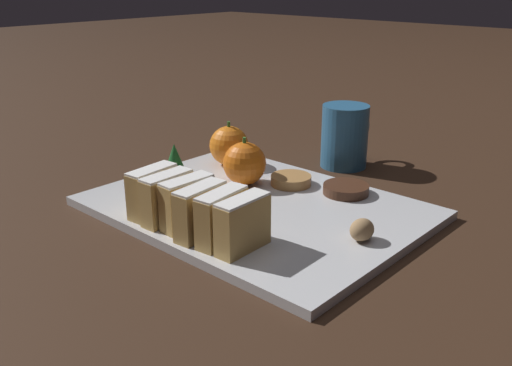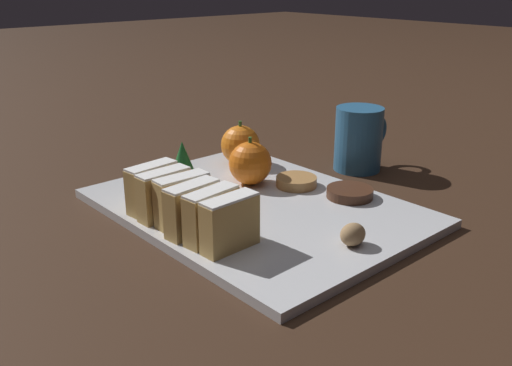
# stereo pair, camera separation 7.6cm
# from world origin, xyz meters

# --- Properties ---
(ground_plane) EXTENTS (6.00, 6.00, 0.00)m
(ground_plane) POSITION_xyz_m (0.00, 0.00, 0.00)
(ground_plane) COLOR #382316
(serving_platter) EXTENTS (0.32, 0.43, 0.01)m
(serving_platter) POSITION_xyz_m (0.00, 0.00, 0.01)
(serving_platter) COLOR silver
(serving_platter) RESTS_ON ground_plane
(stollen_slice_front) EXTENTS (0.07, 0.03, 0.06)m
(stollen_slice_front) POSITION_xyz_m (-0.11, -0.08, 0.04)
(stollen_slice_front) COLOR tan
(stollen_slice_front) RESTS_ON serving_platter
(stollen_slice_second) EXTENTS (0.07, 0.03, 0.06)m
(stollen_slice_second) POSITION_xyz_m (-0.11, -0.05, 0.04)
(stollen_slice_second) COLOR tan
(stollen_slice_second) RESTS_ON serving_platter
(stollen_slice_third) EXTENTS (0.07, 0.03, 0.06)m
(stollen_slice_third) POSITION_xyz_m (-0.12, -0.02, 0.04)
(stollen_slice_third) COLOR tan
(stollen_slice_third) RESTS_ON serving_platter
(stollen_slice_fourth) EXTENTS (0.07, 0.03, 0.06)m
(stollen_slice_fourth) POSITION_xyz_m (-0.11, 0.01, 0.04)
(stollen_slice_fourth) COLOR tan
(stollen_slice_fourth) RESTS_ON serving_platter
(stollen_slice_fifth) EXTENTS (0.07, 0.03, 0.06)m
(stollen_slice_fifth) POSITION_xyz_m (-0.12, 0.04, 0.04)
(stollen_slice_fifth) COLOR tan
(stollen_slice_fifth) RESTS_ON serving_platter
(stollen_slice_sixth) EXTENTS (0.07, 0.03, 0.06)m
(stollen_slice_sixth) POSITION_xyz_m (-0.12, 0.07, 0.04)
(stollen_slice_sixth) COLOR tan
(stollen_slice_sixth) RESTS_ON serving_platter
(orange_near) EXTENTS (0.06, 0.06, 0.07)m
(orange_near) POSITION_xyz_m (0.10, 0.15, 0.04)
(orange_near) COLOR orange
(orange_near) RESTS_ON serving_platter
(orange_far) EXTENTS (0.06, 0.06, 0.07)m
(orange_far) POSITION_xyz_m (0.05, 0.06, 0.04)
(orange_far) COLOR orange
(orange_far) RESTS_ON serving_platter
(walnut) EXTENTS (0.03, 0.03, 0.03)m
(walnut) POSITION_xyz_m (0.00, -0.17, 0.03)
(walnut) COLOR #9E7A51
(walnut) RESTS_ON serving_platter
(chocolate_cookie) EXTENTS (0.06, 0.06, 0.01)m
(chocolate_cookie) POSITION_xyz_m (0.11, -0.07, 0.02)
(chocolate_cookie) COLOR #472819
(chocolate_cookie) RESTS_ON serving_platter
(gingerbread_cookie) EXTENTS (0.06, 0.06, 0.01)m
(gingerbread_cookie) POSITION_xyz_m (0.09, 0.01, 0.02)
(gingerbread_cookie) COLOR #B27F47
(gingerbread_cookie) RESTS_ON serving_platter
(evergreen_sprig) EXTENTS (0.04, 0.04, 0.06)m
(evergreen_sprig) POSITION_xyz_m (-0.01, 0.15, 0.04)
(evergreen_sprig) COLOR #195623
(evergreen_sprig) RESTS_ON serving_platter
(coffee_mug) EXTENTS (0.11, 0.08, 0.10)m
(coffee_mug) POSITION_xyz_m (0.25, 0.02, 0.05)
(coffee_mug) COLOR #2D6693
(coffee_mug) RESTS_ON ground_plane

